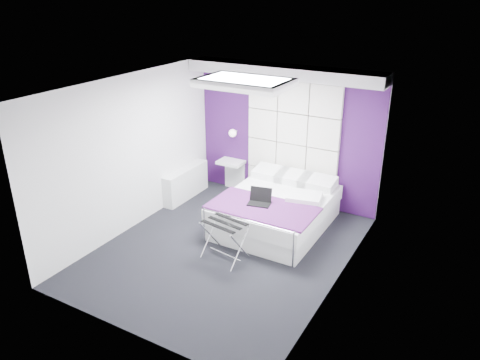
# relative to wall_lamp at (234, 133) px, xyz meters

# --- Properties ---
(floor) EXTENTS (4.40, 4.40, 0.00)m
(floor) POSITION_rel_wall_lamp_xyz_m (1.05, -2.06, -1.22)
(floor) COLOR black
(floor) RESTS_ON ground
(ceiling) EXTENTS (4.40, 4.40, 0.00)m
(ceiling) POSITION_rel_wall_lamp_xyz_m (1.05, -2.06, 1.38)
(ceiling) COLOR white
(ceiling) RESTS_ON wall_back
(wall_back) EXTENTS (3.60, 0.00, 3.60)m
(wall_back) POSITION_rel_wall_lamp_xyz_m (1.05, 0.14, 0.08)
(wall_back) COLOR white
(wall_back) RESTS_ON floor
(wall_left) EXTENTS (0.00, 4.40, 4.40)m
(wall_left) POSITION_rel_wall_lamp_xyz_m (-0.75, -2.06, 0.08)
(wall_left) COLOR white
(wall_left) RESTS_ON floor
(wall_right) EXTENTS (0.00, 4.40, 4.40)m
(wall_right) POSITION_rel_wall_lamp_xyz_m (2.85, -2.06, 0.08)
(wall_right) COLOR white
(wall_right) RESTS_ON floor
(accent_wall) EXTENTS (3.58, 0.02, 2.58)m
(accent_wall) POSITION_rel_wall_lamp_xyz_m (1.05, 0.13, 0.08)
(accent_wall) COLOR #38114A
(accent_wall) RESTS_ON wall_back
(soffit) EXTENTS (3.58, 0.50, 0.20)m
(soffit) POSITION_rel_wall_lamp_xyz_m (1.05, -0.11, 1.28)
(soffit) COLOR white
(soffit) RESTS_ON wall_back
(headboard) EXTENTS (1.80, 0.08, 2.30)m
(headboard) POSITION_rel_wall_lamp_xyz_m (1.20, 0.08, -0.05)
(headboard) COLOR silver
(headboard) RESTS_ON wall_back
(skylight) EXTENTS (1.36, 0.86, 0.12)m
(skylight) POSITION_rel_wall_lamp_xyz_m (1.05, -1.46, 1.33)
(skylight) COLOR white
(skylight) RESTS_ON ceiling
(wall_lamp) EXTENTS (0.15, 0.15, 0.15)m
(wall_lamp) POSITION_rel_wall_lamp_xyz_m (0.00, 0.00, 0.00)
(wall_lamp) COLOR white
(wall_lamp) RESTS_ON wall_back
(radiator) EXTENTS (0.22, 1.20, 0.60)m
(radiator) POSITION_rel_wall_lamp_xyz_m (-0.64, -0.76, -0.92)
(radiator) COLOR white
(radiator) RESTS_ON floor
(bed) EXTENTS (1.72, 2.08, 0.73)m
(bed) POSITION_rel_wall_lamp_xyz_m (1.40, -0.96, -0.91)
(bed) COLOR white
(bed) RESTS_ON floor
(nightstand) EXTENTS (0.50, 0.39, 0.06)m
(nightstand) POSITION_rel_wall_lamp_xyz_m (-0.04, -0.04, -0.60)
(nightstand) COLOR white
(nightstand) RESTS_ON wall_back
(luggage_rack) EXTENTS (0.62, 0.46, 0.61)m
(luggage_rack) POSITION_rel_wall_lamp_xyz_m (1.17, -2.27, -0.91)
(luggage_rack) COLOR silver
(luggage_rack) RESTS_ON floor
(laptop) EXTENTS (0.36, 0.26, 0.26)m
(laptop) POSITION_rel_wall_lamp_xyz_m (1.30, -1.36, -0.57)
(laptop) COLOR black
(laptop) RESTS_ON bed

